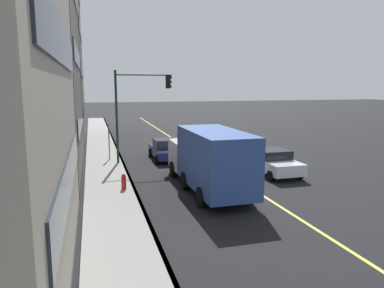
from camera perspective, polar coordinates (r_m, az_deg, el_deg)
ground at (r=22.19m, az=5.61°, el=-4.62°), size 200.00×200.00×0.00m
sidewalk_slab at (r=20.73m, az=-13.16°, el=-5.60°), size 80.00×2.53×0.15m
curb_edge at (r=20.81m, az=-9.89°, el=-5.44°), size 80.00×0.16×0.15m
lane_stripe_center at (r=22.19m, az=5.61°, el=-4.61°), size 80.00×0.16×0.01m
building_glass_right at (r=38.03m, az=-25.74°, el=13.35°), size 11.92×11.01×17.24m
car_white at (r=22.19m, az=12.84°, el=-2.80°), size 4.13×2.09×1.50m
car_navy at (r=26.07m, az=-4.09°, el=-0.85°), size 4.32×2.10×1.51m
truck_blue at (r=18.07m, az=2.80°, el=-2.33°), size 8.17×2.53×3.19m
traffic_light_mast at (r=24.50m, az=-8.74°, el=6.79°), size 0.28×3.87×6.32m
street_sign_post at (r=25.93m, az=-13.08°, el=0.71°), size 0.60×0.08×2.64m
fire_hydrant at (r=18.46m, az=-10.80°, el=-6.10°), size 0.24×0.24×0.94m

